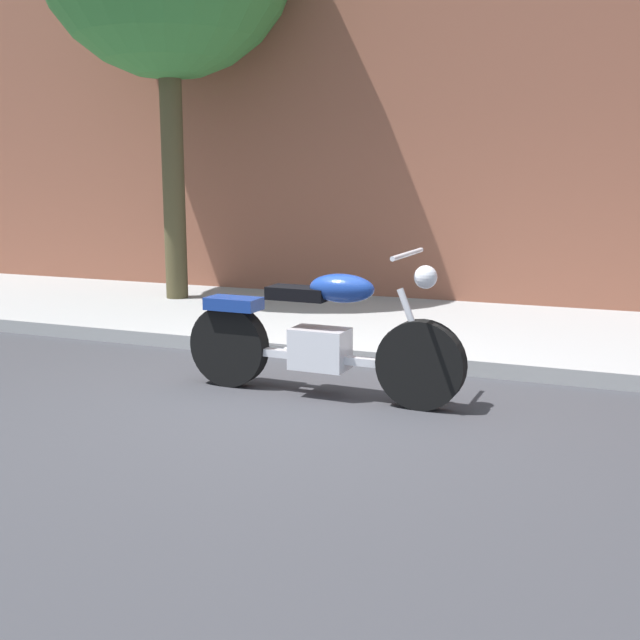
# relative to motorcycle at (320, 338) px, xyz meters

# --- Properties ---
(ground_plane) EXTENTS (60.00, 60.00, 0.00)m
(ground_plane) POSITION_rel_motorcycle_xyz_m (-0.14, -0.24, -0.47)
(ground_plane) COLOR #38383D
(sidewalk) EXTENTS (24.78, 3.13, 0.14)m
(sidewalk) POSITION_rel_motorcycle_xyz_m (-0.14, 2.60, -0.40)
(sidewalk) COLOR #9B9B9B
(sidewalk) RESTS_ON ground
(motorcycle) EXTENTS (2.30, 0.70, 1.17)m
(motorcycle) POSITION_rel_motorcycle_xyz_m (0.00, 0.00, 0.00)
(motorcycle) COLOR black
(motorcycle) RESTS_ON ground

